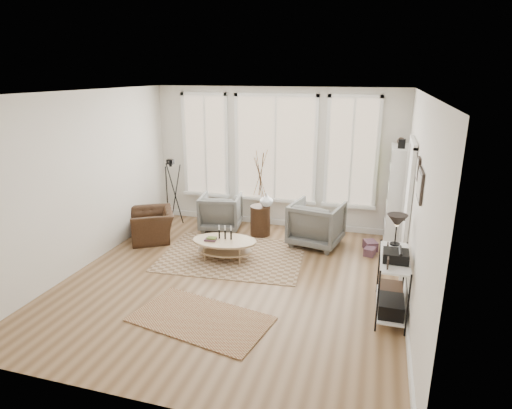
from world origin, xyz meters
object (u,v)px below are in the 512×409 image
(bookcase, at_px, (396,197))
(coffee_table, at_px, (224,244))
(side_table, at_px, (260,196))
(armchair_right, at_px, (316,224))
(low_shelf, at_px, (393,278))
(armchair_left, at_px, (221,212))
(accent_chair, at_px, (152,225))

(bookcase, bearing_deg, coffee_table, -152.33)
(bookcase, bearing_deg, side_table, -176.06)
(bookcase, xyz_separation_m, armchair_right, (-1.40, -0.38, -0.53))
(bookcase, height_order, coffee_table, bookcase)
(coffee_table, bearing_deg, side_table, 77.50)
(low_shelf, relative_size, armchair_right, 1.40)
(bookcase, distance_m, armchair_left, 3.50)
(coffee_table, bearing_deg, armchair_right, 37.40)
(bookcase, height_order, armchair_right, bookcase)
(armchair_right, bearing_deg, bookcase, -153.36)
(side_table, bearing_deg, accent_chair, -157.10)
(low_shelf, relative_size, coffee_table, 1.10)
(coffee_table, distance_m, accent_chair, 1.75)
(low_shelf, bearing_deg, side_table, 136.95)
(armchair_left, xyz_separation_m, side_table, (0.88, -0.08, 0.44))
(low_shelf, bearing_deg, accent_chair, 161.39)
(low_shelf, relative_size, armchair_left, 1.56)
(low_shelf, bearing_deg, coffee_table, 159.97)
(side_table, xyz_separation_m, accent_chair, (-1.97, -0.83, -0.52))
(low_shelf, relative_size, side_table, 0.77)
(side_table, bearing_deg, bookcase, 3.94)
(bookcase, height_order, low_shelf, bookcase)
(bookcase, relative_size, armchair_left, 2.47)
(coffee_table, distance_m, side_table, 1.46)
(side_table, relative_size, accent_chair, 1.86)
(low_shelf, xyz_separation_m, side_table, (-2.51, 2.34, 0.31))
(coffee_table, bearing_deg, accent_chair, 163.81)
(low_shelf, distance_m, coffee_table, 2.99)
(accent_chair, bearing_deg, low_shelf, 39.53)
(bookcase, height_order, armchair_left, bookcase)
(low_shelf, distance_m, accent_chair, 4.73)
(armchair_left, bearing_deg, low_shelf, 134.94)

